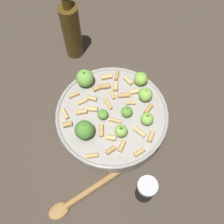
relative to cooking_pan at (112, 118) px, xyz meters
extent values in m
plane|color=#42382D|center=(0.00, 0.00, -0.04)|extent=(2.40, 2.40, 0.00)
cylinder|color=#9E9993|center=(0.00, 0.00, -0.01)|extent=(0.28, 0.28, 0.07)
torus|color=#9E9993|center=(0.00, 0.00, 0.03)|extent=(0.29, 0.29, 0.01)
sphere|color=#4C8933|center=(0.06, 0.06, 0.05)|extent=(0.05, 0.05, 0.05)
cone|color=#75B247|center=(0.06, 0.06, 0.07)|extent=(0.02, 0.02, 0.02)
sphere|color=#8CC64C|center=(-0.09, 0.02, 0.04)|extent=(0.03, 0.03, 0.03)
cone|color=#609E38|center=(-0.09, 0.02, 0.06)|extent=(0.01, 0.01, 0.01)
sphere|color=#8CC64C|center=(-0.08, -0.05, 0.04)|extent=(0.04, 0.04, 0.04)
cone|color=#609E38|center=(-0.08, -0.05, 0.06)|extent=(0.02, 0.02, 0.01)
sphere|color=#8CC64C|center=(-0.02, 0.05, 0.04)|extent=(0.03, 0.03, 0.03)
cone|color=#4C8933|center=(-0.02, 0.05, 0.06)|extent=(0.01, 0.01, 0.01)
sphere|color=#8CC64C|center=(-0.07, -0.09, 0.04)|extent=(0.04, 0.04, 0.04)
cone|color=#8CC64C|center=(-0.07, -0.09, 0.06)|extent=(0.02, 0.02, 0.01)
sphere|color=#75B247|center=(0.07, -0.09, 0.05)|extent=(0.05, 0.05, 0.05)
cone|color=#4C8933|center=(0.07, -0.09, 0.07)|extent=(0.02, 0.02, 0.01)
sphere|color=#609E38|center=(-0.04, 0.00, 0.04)|extent=(0.03, 0.03, 0.03)
cone|color=#75B247|center=(-0.04, 0.00, 0.05)|extent=(0.01, 0.01, 0.01)
sphere|color=#609E38|center=(0.02, 0.01, 0.04)|extent=(0.03, 0.03, 0.03)
cone|color=#609E38|center=(0.02, 0.01, 0.05)|extent=(0.01, 0.01, 0.01)
cylinder|color=tan|center=(0.12, 0.01, 0.03)|extent=(0.02, 0.03, 0.01)
cylinder|color=tan|center=(0.08, 0.00, 0.03)|extent=(0.03, 0.02, 0.01)
cylinder|color=tan|center=(0.00, -0.05, 0.03)|extent=(0.02, 0.03, 0.01)
cylinder|color=tan|center=(-0.09, -0.01, 0.03)|extent=(0.03, 0.03, 0.01)
cylinder|color=tan|center=(0.00, 0.07, 0.03)|extent=(0.02, 0.02, 0.01)
cylinder|color=tan|center=(-0.03, 0.09, 0.03)|extent=(0.02, 0.03, 0.01)
cylinder|color=tan|center=(0.05, -0.04, 0.03)|extent=(0.02, 0.02, 0.01)
cylinder|color=tan|center=(-0.07, 0.05, 0.03)|extent=(0.03, 0.03, 0.01)
cylinder|color=tan|center=(0.11, 0.04, 0.03)|extent=(0.03, 0.02, 0.01)
cylinder|color=tan|center=(-0.05, -0.03, 0.03)|extent=(0.03, 0.01, 0.01)
cylinder|color=tan|center=(-0.05, -0.06, 0.03)|extent=(0.03, 0.02, 0.01)
cylinder|color=tan|center=(0.01, -0.02, 0.03)|extent=(0.03, 0.03, 0.01)
cylinder|color=tan|center=(-0.04, -0.10, 0.03)|extent=(0.03, 0.03, 0.01)
cylinder|color=tan|center=(-0.10, 0.06, 0.03)|extent=(0.02, 0.03, 0.01)
cylinder|color=tan|center=(0.10, -0.05, 0.03)|extent=(0.03, 0.02, 0.01)
cylinder|color=tan|center=(0.00, 0.10, 0.03)|extent=(0.03, 0.02, 0.01)
cylinder|color=tan|center=(0.02, -0.08, 0.03)|extent=(0.02, 0.02, 0.01)
cylinder|color=tan|center=(-0.01, -0.11, 0.03)|extent=(0.01, 0.03, 0.01)
cylinder|color=tan|center=(-0.01, 0.02, 0.03)|extent=(0.03, 0.02, 0.01)
cylinder|color=tan|center=(0.08, -0.03, 0.03)|extent=(0.03, 0.02, 0.01)
cylinder|color=tan|center=(-0.07, 0.10, 0.03)|extent=(0.03, 0.02, 0.01)
cylinder|color=tan|center=(0.02, -0.11, 0.03)|extent=(0.03, 0.02, 0.01)
cylinder|color=tan|center=(0.05, -0.01, 0.03)|extent=(0.03, 0.02, 0.01)
cylinder|color=tan|center=(0.04, 0.11, 0.03)|extent=(0.03, 0.02, 0.01)
cylinder|color=tan|center=(0.02, 0.05, 0.03)|extent=(0.01, 0.03, 0.01)
cylinder|color=tan|center=(-0.03, -0.05, 0.03)|extent=(0.03, 0.02, 0.01)
cylinder|color=tan|center=(-0.01, -0.08, 0.03)|extent=(0.01, 0.02, 0.01)
cylinder|color=tan|center=(0.04, -0.07, 0.03)|extent=(0.03, 0.02, 0.01)
cylinder|color=black|center=(-0.08, 0.18, 0.00)|extent=(0.04, 0.04, 0.08)
cylinder|color=silver|center=(-0.08, 0.18, 0.04)|extent=(0.05, 0.05, 0.01)
cylinder|color=#4C3814|center=(0.12, -0.25, 0.05)|extent=(0.05, 0.05, 0.18)
cylinder|color=#4C3814|center=(0.12, -0.25, 0.15)|extent=(0.02, 0.02, 0.04)
cylinder|color=#9E703D|center=(0.03, 0.17, -0.03)|extent=(0.17, 0.12, 0.02)
ellipsoid|color=#9E703D|center=(0.12, 0.23, -0.04)|extent=(0.06, 0.06, 0.01)
camera|label=1|loc=(-0.01, 0.31, 0.65)|focal=44.37mm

